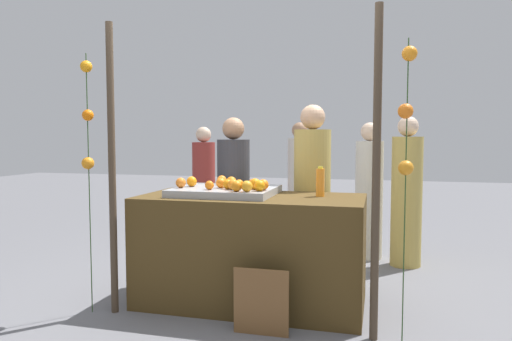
# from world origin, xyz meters

# --- Properties ---
(ground_plane) EXTENTS (24.00, 24.00, 0.00)m
(ground_plane) POSITION_xyz_m (0.00, 0.00, 0.00)
(ground_plane) COLOR slate
(stall_counter) EXTENTS (1.83, 0.86, 0.90)m
(stall_counter) POSITION_xyz_m (0.00, 0.00, 0.45)
(stall_counter) COLOR #4C3819
(stall_counter) RESTS_ON ground_plane
(orange_tray) EXTENTS (0.83, 0.71, 0.06)m
(orange_tray) POSITION_xyz_m (-0.24, 0.04, 0.93)
(orange_tray) COLOR #9EA0A5
(orange_tray) RESTS_ON stall_counter
(orange_0) EXTENTS (0.09, 0.09, 0.09)m
(orange_0) POSITION_xyz_m (0.12, -0.08, 1.01)
(orange_0) COLOR orange
(orange_0) RESTS_ON orange_tray
(orange_1) EXTENTS (0.08, 0.08, 0.08)m
(orange_1) POSITION_xyz_m (-0.18, -0.08, 1.00)
(orange_1) COLOR orange
(orange_1) RESTS_ON orange_tray
(orange_2) EXTENTS (0.07, 0.07, 0.07)m
(orange_2) POSITION_xyz_m (-0.31, -0.16, 1.00)
(orange_2) COLOR orange
(orange_2) RESTS_ON orange_tray
(orange_3) EXTENTS (0.09, 0.09, 0.09)m
(orange_3) POSITION_xyz_m (-0.06, -0.24, 1.01)
(orange_3) COLOR orange
(orange_3) RESTS_ON orange_tray
(orange_4) EXTENTS (0.09, 0.09, 0.09)m
(orange_4) POSITION_xyz_m (-0.12, -0.13, 1.01)
(orange_4) COLOR orange
(orange_4) RESTS_ON orange_tray
(orange_5) EXTENTS (0.08, 0.08, 0.08)m
(orange_5) POSITION_xyz_m (-0.26, -0.01, 1.01)
(orange_5) COLOR orange
(orange_5) RESTS_ON orange_tray
(orange_6) EXTENTS (0.09, 0.09, 0.09)m
(orange_6) POSITION_xyz_m (0.05, -0.06, 1.01)
(orange_6) COLOR orange
(orange_6) RESTS_ON orange_tray
(orange_7) EXTENTS (0.09, 0.09, 0.09)m
(orange_7) POSITION_xyz_m (-0.54, 0.03, 1.01)
(orange_7) COLOR orange
(orange_7) RESTS_ON orange_tray
(orange_8) EXTENTS (0.09, 0.09, 0.09)m
(orange_8) POSITION_xyz_m (-0.20, 0.07, 1.01)
(orange_8) COLOR orange
(orange_8) RESTS_ON orange_tray
(orange_9) EXTENTS (0.09, 0.09, 0.09)m
(orange_9) POSITION_xyz_m (-0.59, -0.09, 1.01)
(orange_9) COLOR orange
(orange_9) RESTS_ON orange_tray
(orange_10) EXTENTS (0.09, 0.09, 0.09)m
(orange_10) POSITION_xyz_m (0.11, -0.16, 1.01)
(orange_10) COLOR orange
(orange_10) RESTS_ON orange_tray
(orange_11) EXTENTS (0.08, 0.08, 0.08)m
(orange_11) POSITION_xyz_m (-0.34, 0.23, 1.01)
(orange_11) COLOR orange
(orange_11) RESTS_ON orange_tray
(orange_12) EXTENTS (0.07, 0.07, 0.07)m
(orange_12) POSITION_xyz_m (-0.11, -0.00, 1.00)
(orange_12) COLOR orange
(orange_12) RESTS_ON orange_tray
(orange_13) EXTENTS (0.08, 0.08, 0.08)m
(orange_13) POSITION_xyz_m (0.01, 0.01, 1.00)
(orange_13) COLOR orange
(orange_13) RESTS_ON orange_tray
(orange_14) EXTENTS (0.09, 0.09, 0.09)m
(orange_14) POSITION_xyz_m (0.03, -0.24, 1.01)
(orange_14) COLOR orange
(orange_14) RESTS_ON orange_tray
(juice_bottle) EXTENTS (0.07, 0.07, 0.25)m
(juice_bottle) POSITION_xyz_m (0.55, 0.11, 1.02)
(juice_bottle) COLOR orange
(juice_bottle) RESTS_ON stall_counter
(chalkboard_sign) EXTENTS (0.40, 0.03, 0.48)m
(chalkboard_sign) POSITION_xyz_m (0.23, -0.59, 0.23)
(chalkboard_sign) COLOR brown
(chalkboard_sign) RESTS_ON ground_plane
(vendor_left) EXTENTS (0.32, 0.32, 1.58)m
(vendor_left) POSITION_xyz_m (-0.35, 0.64, 0.73)
(vendor_left) COLOR #333338
(vendor_left) RESTS_ON ground_plane
(vendor_right) EXTENTS (0.34, 0.34, 1.68)m
(vendor_right) POSITION_xyz_m (0.42, 0.59, 0.78)
(vendor_right) COLOR tan
(vendor_right) RESTS_ON ground_plane
(crowd_person_0) EXTENTS (0.31, 0.31, 1.55)m
(crowd_person_0) POSITION_xyz_m (0.91, 1.77, 0.72)
(crowd_person_0) COLOR beige
(crowd_person_0) RESTS_ON ground_plane
(crowd_person_1) EXTENTS (0.31, 0.31, 1.53)m
(crowd_person_1) POSITION_xyz_m (-1.27, 2.20, 0.71)
(crowd_person_1) COLOR maroon
(crowd_person_1) RESTS_ON ground_plane
(crowd_person_2) EXTENTS (0.32, 0.32, 1.61)m
(crowd_person_2) POSITION_xyz_m (1.31, 1.55, 0.75)
(crowd_person_2) COLOR tan
(crowd_person_2) RESTS_ON ground_plane
(crowd_person_3) EXTENTS (0.32, 0.32, 1.59)m
(crowd_person_3) POSITION_xyz_m (-0.03, 2.60, 0.74)
(crowd_person_3) COLOR beige
(crowd_person_3) RESTS_ON ground_plane
(canopy_post_left) EXTENTS (0.06, 0.06, 2.27)m
(canopy_post_left) POSITION_xyz_m (-1.00, -0.47, 1.13)
(canopy_post_left) COLOR #473828
(canopy_post_left) RESTS_ON ground_plane
(canopy_post_right) EXTENTS (0.06, 0.06, 2.27)m
(canopy_post_right) POSITION_xyz_m (1.00, -0.47, 1.13)
(canopy_post_right) COLOR #473828
(canopy_post_right) RESTS_ON ground_plane
(garland_strand_left) EXTENTS (0.10, 0.10, 2.03)m
(garland_strand_left) POSITION_xyz_m (-1.18, -0.51, 1.51)
(garland_strand_left) COLOR #2D4C23
(garland_strand_left) RESTS_ON ground_plane
(garland_strand_right) EXTENTS (0.12, 0.11, 2.03)m
(garland_strand_right) POSITION_xyz_m (1.18, -0.47, 1.53)
(garland_strand_right) COLOR #2D4C23
(garland_strand_right) RESTS_ON ground_plane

